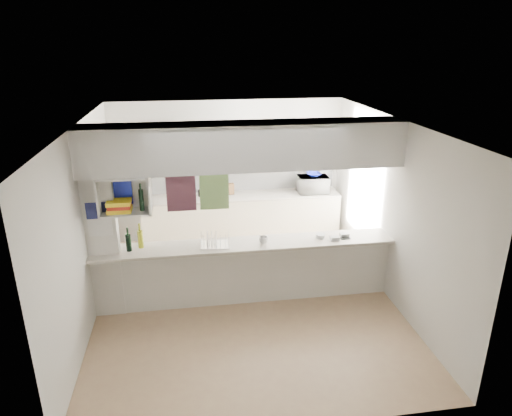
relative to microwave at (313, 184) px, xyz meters
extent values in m
plane|color=#A37D5E|center=(-1.53, -2.06, -1.07)|extent=(4.80, 4.80, 0.00)
plane|color=white|center=(-1.53, -2.06, 1.53)|extent=(4.80, 4.80, 0.00)
plane|color=silver|center=(-1.53, 0.34, 0.23)|extent=(4.20, 0.00, 4.20)
plane|color=silver|center=(-3.63, -2.06, 0.23)|extent=(0.00, 4.80, 4.80)
plane|color=silver|center=(0.57, -2.06, 0.23)|extent=(0.00, 4.80, 4.80)
cube|color=silver|center=(-1.53, -2.06, -0.63)|extent=(4.20, 0.15, 0.88)
cube|color=#B7AFA1|center=(-1.53, -2.06, -0.17)|extent=(4.20, 0.50, 0.04)
cube|color=white|center=(-1.53, -2.06, 1.23)|extent=(4.20, 0.50, 0.60)
cube|color=silver|center=(-3.43, -2.06, 0.23)|extent=(0.40, 0.18, 2.60)
cube|color=#191E4C|center=(-3.43, -2.16, 0.48)|extent=(0.30, 0.01, 0.22)
cube|color=white|center=(-3.43, -2.16, 0.25)|extent=(0.30, 0.01, 0.24)
cube|color=#331623|center=(-2.38, -1.84, 0.61)|extent=(0.40, 0.02, 0.62)
cube|color=#1C7F6C|center=(-1.93, -1.84, 0.61)|extent=(0.40, 0.02, 0.62)
cube|color=white|center=(-3.08, -2.16, 0.44)|extent=(0.65, 0.35, 0.02)
cube|color=white|center=(-3.08, -2.16, 0.91)|extent=(0.65, 0.35, 0.02)
cube|color=white|center=(-3.08, -2.00, 0.68)|extent=(0.65, 0.02, 0.50)
cube|color=white|center=(-3.40, -2.16, 0.68)|extent=(0.02, 0.35, 0.50)
cube|color=white|center=(-2.77, -2.16, 0.68)|extent=(0.02, 0.35, 0.50)
cube|color=yellow|center=(-3.16, -2.16, 0.48)|extent=(0.30, 0.24, 0.05)
cube|color=#AB2516|center=(-3.16, -2.16, 0.53)|extent=(0.28, 0.22, 0.05)
cube|color=yellow|center=(-3.16, -2.16, 0.58)|extent=(0.30, 0.24, 0.05)
cube|color=navy|center=(-3.13, -2.04, 0.68)|extent=(0.26, 0.02, 0.34)
cylinder|color=black|center=(-2.88, -2.16, 0.59)|extent=(0.06, 0.06, 0.28)
cube|color=silver|center=(-1.33, 0.04, -0.62)|extent=(3.60, 0.60, 0.90)
cube|color=#B7AFA1|center=(-1.33, 0.04, -0.17)|extent=(3.60, 0.63, 0.03)
cube|color=silver|center=(-1.33, 0.32, 0.15)|extent=(3.60, 0.03, 0.60)
cube|color=silver|center=(-1.53, 0.17, 0.81)|extent=(2.62, 0.34, 0.72)
cube|color=white|center=(-0.78, 0.10, 0.41)|extent=(0.60, 0.46, 0.12)
cube|color=silver|center=(-0.78, -0.13, 0.37)|extent=(0.60, 0.02, 0.05)
imported|color=white|center=(0.00, 0.00, 0.00)|extent=(0.56, 0.38, 0.31)
imported|color=navy|center=(0.01, 0.02, 0.19)|extent=(0.26, 0.26, 0.06)
cube|color=silver|center=(-1.96, -2.07, -0.15)|extent=(0.42, 0.33, 0.01)
cylinder|color=white|center=(-2.06, -2.06, -0.04)|extent=(0.03, 0.20, 0.20)
cylinder|color=white|center=(-2.00, -2.07, -0.04)|extent=(0.03, 0.20, 0.20)
cylinder|color=white|center=(-1.94, -2.07, -0.04)|extent=(0.03, 0.20, 0.20)
imported|color=white|center=(-1.29, -2.13, -0.09)|extent=(0.14, 0.14, 0.10)
cylinder|color=black|center=(-3.11, -2.07, -0.04)|extent=(0.07, 0.07, 0.23)
cylinder|color=black|center=(-3.11, -2.07, 0.13)|extent=(0.03, 0.03, 0.11)
cylinder|color=#929919|center=(-2.96, -1.99, -0.03)|extent=(0.07, 0.07, 0.25)
cylinder|color=#929919|center=(-2.96, -1.99, 0.15)|extent=(0.03, 0.03, 0.11)
cylinder|color=silver|center=(-0.45, -2.05, -0.12)|extent=(0.13, 0.13, 0.06)
cube|color=silver|center=(-0.27, -2.15, -0.13)|extent=(0.13, 0.09, 0.05)
cube|color=silver|center=(-0.09, -2.05, -0.13)|extent=(0.13, 0.09, 0.05)
cube|color=black|center=(-0.10, -2.12, -0.15)|extent=(0.14, 0.07, 0.01)
cylinder|color=black|center=(-2.08, 0.09, -0.09)|extent=(0.09, 0.09, 0.13)
cube|color=#51361C|center=(-1.51, 0.12, -0.05)|extent=(0.12, 0.10, 0.21)
camera|label=1|loc=(-2.27, -7.82, 2.51)|focal=32.00mm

